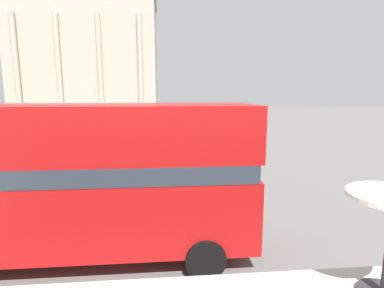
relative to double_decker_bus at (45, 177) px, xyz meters
The scene contains 8 objects.
double_decker_bus is the anchor object (origin of this frame).
plaza_building_left 51.68m from the double_decker_bus, 102.26° to the left, with size 25.53×11.46×20.93m.
traffic_light_near 6.63m from the double_decker_bus, 64.49° to the left, with size 0.42×0.24×3.61m.
traffic_light_mid 13.63m from the double_decker_bus, 54.89° to the left, with size 0.42×0.24×3.55m.
pedestrian_blue 30.11m from the double_decker_bus, 62.26° to the left, with size 0.32×0.32×1.73m.
pedestrian_grey 29.79m from the double_decker_bus, 66.35° to the left, with size 0.32×0.32×1.61m.
pedestrian_yellow 12.99m from the double_decker_bus, 100.80° to the left, with size 0.32×0.32×1.77m.
pedestrian_white 24.12m from the double_decker_bus, 65.65° to the left, with size 0.32×0.32×1.76m.
Camera 1 is at (-0.75, -2.06, 4.53)m, focal length 28.00 mm.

